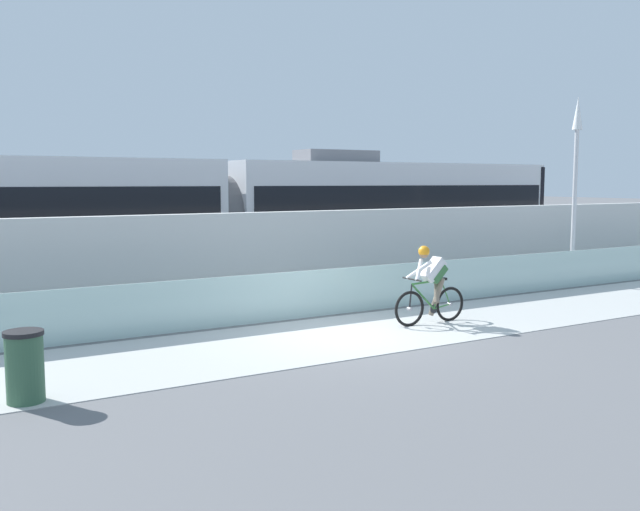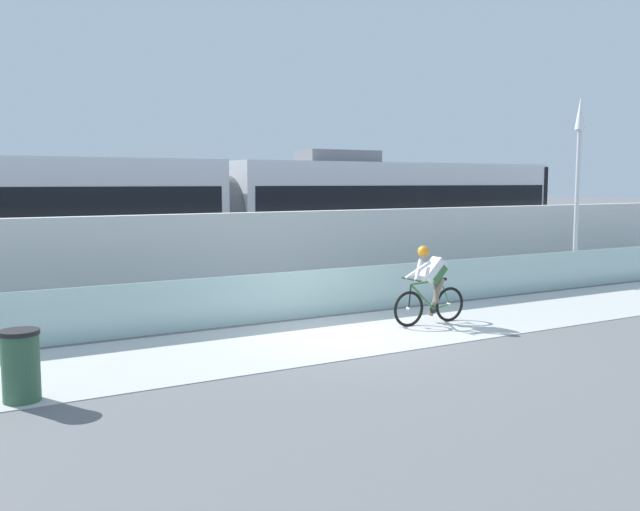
% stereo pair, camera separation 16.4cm
% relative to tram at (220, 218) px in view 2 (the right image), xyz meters
% --- Properties ---
extents(ground_plane, '(200.00, 200.00, 0.00)m').
position_rel_tram_xyz_m(ground_plane, '(-0.22, -6.85, -1.89)').
color(ground_plane, slate).
extents(bike_path_deck, '(32.00, 3.20, 0.01)m').
position_rel_tram_xyz_m(bike_path_deck, '(-0.22, -6.85, -1.89)').
color(bike_path_deck, beige).
rests_on(bike_path_deck, ground).
extents(glass_parapet, '(32.00, 0.05, 1.01)m').
position_rel_tram_xyz_m(glass_parapet, '(-0.22, -5.00, -1.39)').
color(glass_parapet, silver).
rests_on(glass_parapet, ground).
extents(concrete_barrier_wall, '(32.00, 0.36, 2.18)m').
position_rel_tram_xyz_m(concrete_barrier_wall, '(-0.22, -3.20, -0.80)').
color(concrete_barrier_wall, silver).
rests_on(concrete_barrier_wall, ground).
extents(tram_rail_near, '(32.00, 0.08, 0.01)m').
position_rel_tram_xyz_m(tram_rail_near, '(-0.22, -0.72, -1.89)').
color(tram_rail_near, '#595654').
rests_on(tram_rail_near, ground).
extents(tram_rail_far, '(32.00, 0.08, 0.01)m').
position_rel_tram_xyz_m(tram_rail_far, '(-0.22, 0.72, -1.89)').
color(tram_rail_far, '#595654').
rests_on(tram_rail_far, ground).
extents(tram, '(22.56, 2.54, 3.81)m').
position_rel_tram_xyz_m(tram, '(0.00, 0.00, 0.00)').
color(tram, silver).
rests_on(tram, ground).
extents(cyclist_on_bike, '(1.77, 0.58, 1.61)m').
position_rel_tram_xyz_m(cyclist_on_bike, '(1.78, -6.85, -1.11)').
color(cyclist_on_bike, black).
rests_on(cyclist_on_bike, ground).
extents(lamp_post_antenna, '(0.28, 0.28, 5.20)m').
position_rel_tram_xyz_m(lamp_post_antenna, '(8.64, -4.70, 1.40)').
color(lamp_post_antenna, gray).
rests_on(lamp_post_antenna, ground).
extents(trash_bin, '(0.51, 0.51, 0.96)m').
position_rel_tram_xyz_m(trash_bin, '(-6.03, -8.10, -1.41)').
color(trash_bin, '#33593F').
rests_on(trash_bin, ground).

